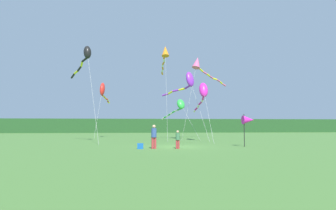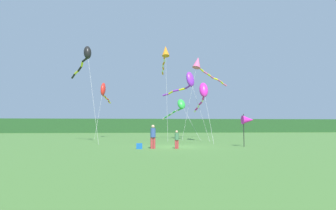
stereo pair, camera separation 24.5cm
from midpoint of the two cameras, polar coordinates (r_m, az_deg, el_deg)
name	(u,v)px [view 2 (the right image)]	position (r m, az deg, el deg)	size (l,w,h in m)	color
ground_plane	(176,147)	(22.45, 1.95, -8.23)	(120.00, 120.00, 0.00)	#477533
distant_treeline	(150,126)	(67.24, -3.42, -4.10)	(108.00, 2.04, 3.18)	#234C23
person_adult	(153,135)	(20.60, -2.64, -5.99)	(0.37, 0.37, 1.68)	#B23338
person_child	(177,138)	(20.61, 2.07, -6.60)	(0.28, 0.28, 1.28)	#B23338
cooler_box	(139,146)	(20.54, -5.33, -8.06)	(0.42, 0.32, 0.39)	#1959B2
banner_flag_pole	(248,120)	(23.35, 15.73, -2.88)	(0.90, 0.70, 2.52)	black
kite_black	(86,56)	(29.77, -15.68, 9.20)	(4.00, 7.14, 9.37)	#B2B2B2
kite_rainbow	(200,65)	(35.86, 6.49, 7.83)	(7.10, 5.86, 10.04)	#B2B2B2
kite_orange	(165,54)	(33.71, -0.33, 10.01)	(0.86, 7.25, 10.76)	#B2B2B2
kite_red	(104,90)	(39.36, -12.40, 2.81)	(1.26, 6.87, 7.42)	#B2B2B2
kite_magenta	(203,92)	(30.28, 7.12, 2.46)	(0.90, 8.86, 6.18)	#B2B2B2
kite_green	(179,106)	(36.69, 2.47, -0.20)	(3.40, 9.68, 5.11)	#B2B2B2
kite_purple	(188,81)	(32.01, 4.23, 4.74)	(4.34, 5.64, 7.60)	#B2B2B2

